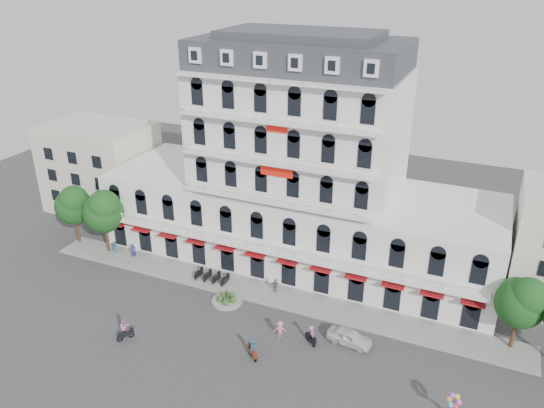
{
  "coord_description": "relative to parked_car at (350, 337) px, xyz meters",
  "views": [
    {
      "loc": [
        19.46,
        -33.89,
        31.97
      ],
      "look_at": [
        0.32,
        10.0,
        10.07
      ],
      "focal_mm": 35.0,
      "sensor_mm": 36.0,
      "label": 1
    }
  ],
  "objects": [
    {
      "name": "parked_car",
      "position": [
        0.0,
        0.0,
        0.0
      ],
      "size": [
        4.34,
        2.13,
        1.42
      ],
      "primitive_type": "imported",
      "rotation": [
        0.0,
        0.0,
        1.46
      ],
      "color": "silver",
      "rests_on": "ground"
    },
    {
      "name": "tree_west_outer",
      "position": [
        -36.33,
        5.27,
        4.64
      ],
      "size": [
        4.5,
        4.48,
        7.76
      ],
      "color": "#382314",
      "rests_on": "ground"
    },
    {
      "name": "tree_east_inner",
      "position": [
        13.67,
        5.27,
        4.5
      ],
      "size": [
        4.4,
        4.37,
        7.57
      ],
      "color": "#382314",
      "rests_on": "ground"
    },
    {
      "name": "pedestrian_far",
      "position": [
        -27.68,
        4.79,
        0.21
      ],
      "size": [
        0.7,
        0.8,
        1.85
      ],
      "primitive_type": "imported",
      "rotation": [
        0.0,
        0.0,
        1.1
      ],
      "color": "navy",
      "rests_on": "ground"
    },
    {
      "name": "rider_center",
      "position": [
        -3.27,
        -1.39,
        0.29
      ],
      "size": [
        1.36,
        1.25,
        1.95
      ],
      "rotation": [
        0.0,
        0.0,
        5.57
      ],
      "color": "black",
      "rests_on": "ground"
    },
    {
      "name": "traffic_island",
      "position": [
        -13.38,
        1.29,
        -0.46
      ],
      "size": [
        3.2,
        3.2,
        1.6
      ],
      "color": "gray",
      "rests_on": "ground"
    },
    {
      "name": "parked_scooter_row",
      "position": [
        -16.73,
        4.09,
        -0.71
      ],
      "size": [
        4.4,
        1.8,
        1.1
      ],
      "primitive_type": null,
      "color": "black",
      "rests_on": "ground"
    },
    {
      "name": "rider_east",
      "position": [
        -7.33,
        -5.29,
        0.24
      ],
      "size": [
        1.36,
        1.25,
        1.98
      ],
      "rotation": [
        0.0,
        0.0,
        2.43
      ],
      "color": "maroon",
      "rests_on": "ground"
    },
    {
      "name": "pedestrian_mid",
      "position": [
        -9.44,
        4.79,
        0.16
      ],
      "size": [
        1.07,
        0.56,
        1.75
      ],
      "primitive_type": "imported",
      "rotation": [
        0.0,
        0.0,
        3.27
      ],
      "color": "#5B5C63",
      "rests_on": "ground"
    },
    {
      "name": "tree_west_inner",
      "position": [
        -31.33,
        4.77,
        4.97
      ],
      "size": [
        4.76,
        4.76,
        8.25
      ],
      "color": "#382314",
      "rests_on": "ground"
    },
    {
      "name": "main_building",
      "position": [
        -10.38,
        13.28,
        9.25
      ],
      "size": [
        45.0,
        15.0,
        25.8
      ],
      "color": "silver",
      "rests_on": "ground"
    },
    {
      "name": "pedestrian_left",
      "position": [
        -30.38,
        4.79,
        0.08
      ],
      "size": [
        0.88,
        0.68,
        1.59
      ],
      "primitive_type": "imported",
      "rotation": [
        0.0,
        0.0,
        -0.24
      ],
      "color": "#23506A",
      "rests_on": "ground"
    },
    {
      "name": "rider_southwest",
      "position": [
        -19.21,
        -7.75,
        0.5
      ],
      "size": [
        1.12,
        1.49,
        2.34
      ],
      "rotation": [
        0.0,
        0.0,
        0.99
      ],
      "color": "black",
      "rests_on": "ground"
    },
    {
      "name": "pedestrian_right",
      "position": [
        -6.2,
        -1.69,
        0.16
      ],
      "size": [
        1.28,
        0.97,
        1.75
      ],
      "primitive_type": "imported",
      "rotation": [
        0.0,
        0.0,
        3.46
      ],
      "color": "#DC747E",
      "rests_on": "ground"
    },
    {
      "name": "sidewalk",
      "position": [
        -10.38,
        4.29,
        -0.63
      ],
      "size": [
        53.0,
        4.0,
        0.16
      ],
      "primitive_type": "cube",
      "color": "gray",
      "rests_on": "ground"
    },
    {
      "name": "flank_building_west",
      "position": [
        -40.38,
        15.29,
        5.29
      ],
      "size": [
        14.0,
        10.0,
        12.0
      ],
      "primitive_type": "cube",
      "color": "beige",
      "rests_on": "ground"
    },
    {
      "name": "ground",
      "position": [
        -10.38,
        -4.71,
        -0.71
      ],
      "size": [
        120.0,
        120.0,
        0.0
      ],
      "primitive_type": "plane",
      "color": "#38383A",
      "rests_on": "ground"
    }
  ]
}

